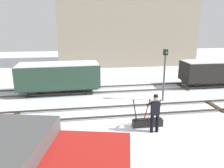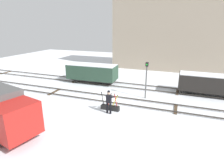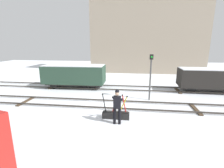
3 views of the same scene
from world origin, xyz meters
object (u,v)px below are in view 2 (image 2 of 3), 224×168
at_px(rail_worker, 109,100).
at_px(freight_car_near_switch, 210,84).
at_px(switch_lever_frame, 110,107).
at_px(signal_post, 146,76).
at_px(freight_car_back_track, 92,72).

xyz_separation_m(rail_worker, freight_car_near_switch, (7.62, 6.92, 0.13)).
height_order(switch_lever_frame, signal_post, signal_post).
relative_size(freight_car_near_switch, freight_car_back_track, 0.97).
relative_size(rail_worker, signal_post, 0.56).
bearing_deg(signal_post, rail_worker, -116.34).
relative_size(signal_post, freight_car_back_track, 0.58).
xyz_separation_m(switch_lever_frame, signal_post, (2.15, 3.48, 1.86)).
bearing_deg(rail_worker, freight_car_near_switch, 42.03).
distance_m(rail_worker, freight_car_back_track, 8.42).
relative_size(switch_lever_frame, signal_post, 0.46).
bearing_deg(switch_lever_frame, rail_worker, -78.45).
relative_size(switch_lever_frame, freight_car_near_switch, 0.27).
xyz_separation_m(rail_worker, signal_post, (2.03, 4.09, 1.03)).
distance_m(switch_lever_frame, freight_car_near_switch, 10.03).
relative_size(switch_lever_frame, rail_worker, 0.82).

